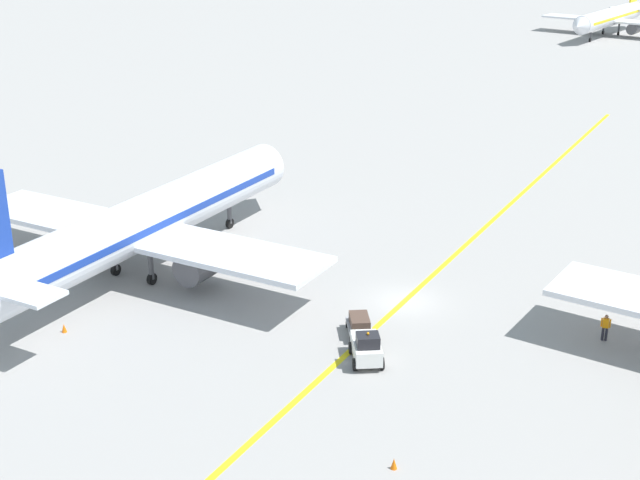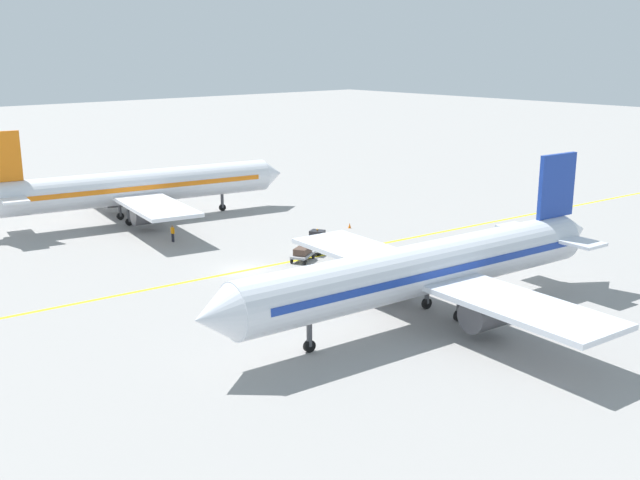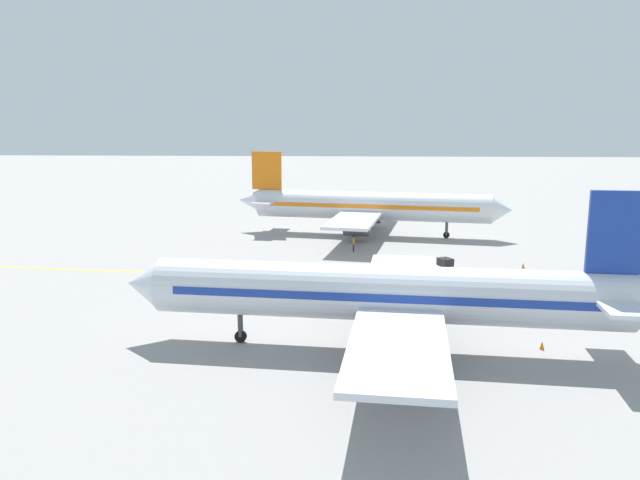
% 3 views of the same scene
% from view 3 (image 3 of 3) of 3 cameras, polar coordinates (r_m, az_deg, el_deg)
% --- Properties ---
extents(ground_plane, '(400.00, 400.00, 0.00)m').
position_cam_3_polar(ground_plane, '(58.50, 2.82, -3.62)').
color(ground_plane, gray).
extents(apron_yellow_centreline, '(11.01, 119.57, 0.01)m').
position_cam_3_polar(apron_yellow_centreline, '(58.49, 2.82, -3.62)').
color(apron_yellow_centreline, yellow).
rests_on(apron_yellow_centreline, ground).
extents(airplane_at_gate, '(28.36, 35.55, 10.60)m').
position_cam_3_polar(airplane_at_gate, '(40.19, 6.60, -4.99)').
color(airplane_at_gate, silver).
rests_on(airplane_at_gate, ground).
extents(airplane_adjacent_stand, '(28.48, 35.44, 10.60)m').
position_cam_3_polar(airplane_adjacent_stand, '(80.57, 4.40, 3.07)').
color(airplane_adjacent_stand, silver).
rests_on(airplane_adjacent_stand, ground).
extents(baggage_tug_white, '(2.80, 3.35, 2.11)m').
position_cam_3_polar(baggage_tug_white, '(59.48, 11.01, -2.67)').
color(baggage_tug_white, white).
rests_on(baggage_tug_white, ground).
extents(baggage_cart_trailing, '(2.47, 2.95, 1.24)m').
position_cam_3_polar(baggage_cart_trailing, '(57.65, 8.37, -3.16)').
color(baggage_cart_trailing, gray).
rests_on(baggage_cart_trailing, ground).
extents(ground_crew_worker, '(0.58, 0.24, 1.68)m').
position_cam_3_polar(ground_crew_worker, '(70.62, 3.08, -0.33)').
color(ground_crew_worker, '#23232D').
rests_on(ground_crew_worker, ground).
extents(traffic_cone_near_nose, '(0.32, 0.32, 0.55)m').
position_cam_3_polar(traffic_cone_near_nose, '(43.54, 19.63, -9.06)').
color(traffic_cone_near_nose, orange).
rests_on(traffic_cone_near_nose, ground).
extents(traffic_cone_mid_apron, '(0.32, 0.32, 0.55)m').
position_cam_3_polar(traffic_cone_mid_apron, '(66.02, 18.08, -2.23)').
color(traffic_cone_mid_apron, orange).
rests_on(traffic_cone_mid_apron, ground).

